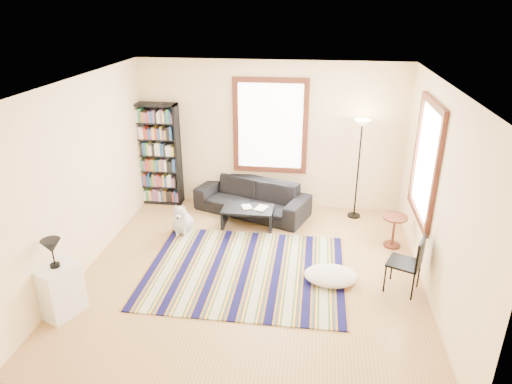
# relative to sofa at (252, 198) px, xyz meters

# --- Properties ---
(floor) EXTENTS (5.00, 5.00, 0.10)m
(floor) POSITION_rel_sofa_xyz_m (0.29, -2.05, -0.36)
(floor) COLOR tan
(floor) RESTS_ON ground
(ceiling) EXTENTS (5.00, 5.00, 0.10)m
(ceiling) POSITION_rel_sofa_xyz_m (0.29, -2.05, 2.54)
(ceiling) COLOR white
(ceiling) RESTS_ON floor
(wall_back) EXTENTS (5.00, 0.10, 2.80)m
(wall_back) POSITION_rel_sofa_xyz_m (0.29, 0.50, 1.09)
(wall_back) COLOR #FFE2AB
(wall_back) RESTS_ON floor
(wall_front) EXTENTS (5.00, 0.10, 2.80)m
(wall_front) POSITION_rel_sofa_xyz_m (0.29, -4.60, 1.09)
(wall_front) COLOR #FFE2AB
(wall_front) RESTS_ON floor
(wall_left) EXTENTS (0.10, 5.00, 2.80)m
(wall_left) POSITION_rel_sofa_xyz_m (-2.26, -2.05, 1.09)
(wall_left) COLOR #FFE2AB
(wall_left) RESTS_ON floor
(wall_right) EXTENTS (0.10, 5.00, 2.80)m
(wall_right) POSITION_rel_sofa_xyz_m (2.84, -2.05, 1.09)
(wall_right) COLOR #FFE2AB
(wall_right) RESTS_ON floor
(window_back) EXTENTS (1.20, 0.06, 1.60)m
(window_back) POSITION_rel_sofa_xyz_m (0.29, 0.42, 1.29)
(window_back) COLOR white
(window_back) RESTS_ON wall_back
(window_right) EXTENTS (0.06, 1.20, 1.60)m
(window_right) POSITION_rel_sofa_xyz_m (2.76, -1.25, 1.29)
(window_right) COLOR white
(window_right) RESTS_ON wall_right
(rug) EXTENTS (2.98, 2.39, 0.02)m
(rug) POSITION_rel_sofa_xyz_m (0.19, -2.03, -0.30)
(rug) COLOR #0C0B39
(rug) RESTS_ON floor
(sofa) EXTENTS (2.29, 1.51, 0.62)m
(sofa) POSITION_rel_sofa_xyz_m (0.00, 0.00, 0.00)
(sofa) COLOR black
(sofa) RESTS_ON floor
(bookshelf) EXTENTS (0.90, 0.30, 2.00)m
(bookshelf) POSITION_rel_sofa_xyz_m (-1.90, 0.27, 0.69)
(bookshelf) COLOR black
(bookshelf) RESTS_ON floor
(coffee_table) EXTENTS (1.01, 0.74, 0.36)m
(coffee_table) POSITION_rel_sofa_xyz_m (0.01, -0.59, -0.13)
(coffee_table) COLOR black
(coffee_table) RESTS_ON floor
(book_a) EXTENTS (0.27, 0.23, 0.02)m
(book_a) POSITION_rel_sofa_xyz_m (-0.09, -0.59, 0.06)
(book_a) COLOR beige
(book_a) RESTS_ON coffee_table
(book_b) EXTENTS (0.26, 0.30, 0.02)m
(book_b) POSITION_rel_sofa_xyz_m (0.16, -0.54, 0.06)
(book_b) COLOR beige
(book_b) RESTS_ON coffee_table
(floor_cushion) EXTENTS (0.90, 0.77, 0.19)m
(floor_cushion) POSITION_rel_sofa_xyz_m (1.46, -2.14, -0.21)
(floor_cushion) COLOR beige
(floor_cushion) RESTS_ON floor
(floor_lamp) EXTENTS (0.40, 0.40, 1.86)m
(floor_lamp) POSITION_rel_sofa_xyz_m (1.93, 0.10, 0.62)
(floor_lamp) COLOR black
(floor_lamp) RESTS_ON floor
(side_table) EXTENTS (0.42, 0.42, 0.54)m
(side_table) POSITION_rel_sofa_xyz_m (2.49, -0.95, -0.04)
(side_table) COLOR #4D1B13
(side_table) RESTS_ON floor
(folding_chair) EXTENTS (0.54, 0.53, 0.86)m
(folding_chair) POSITION_rel_sofa_xyz_m (2.44, -2.20, 0.12)
(folding_chair) COLOR black
(folding_chair) RESTS_ON floor
(white_cabinet) EXTENTS (0.55, 0.61, 0.70)m
(white_cabinet) POSITION_rel_sofa_xyz_m (-2.01, -3.32, 0.04)
(white_cabinet) COLOR white
(white_cabinet) RESTS_ON floor
(table_lamp) EXTENTS (0.28, 0.28, 0.38)m
(table_lamp) POSITION_rel_sofa_xyz_m (-2.01, -3.32, 0.58)
(table_lamp) COLOR black
(table_lamp) RESTS_ON white_cabinet
(dog) EXTENTS (0.45, 0.61, 0.58)m
(dog) POSITION_rel_sofa_xyz_m (-1.08, -0.96, -0.02)
(dog) COLOR silver
(dog) RESTS_ON floor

